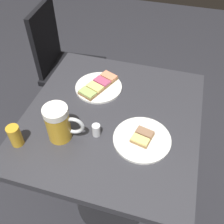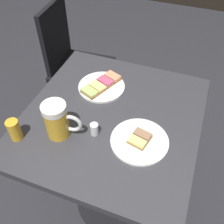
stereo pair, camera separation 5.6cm
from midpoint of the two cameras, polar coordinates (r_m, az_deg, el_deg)
The scene contains 8 objects.
ground_plane at distance 1.72m, azimuth -0.98°, elevation -18.76°, with size 6.00×6.00×0.00m, color #28282D.
cafe_table at distance 1.20m, azimuth -1.34°, elevation -6.44°, with size 0.72×0.76×0.78m.
plate_near at distance 1.19m, azimuth -4.35°, elevation 5.67°, with size 0.21×0.21×0.03m.
plate_far at distance 0.98m, azimuth 5.06°, elevation -6.00°, with size 0.22×0.22×0.03m.
beer_mug at distance 0.96m, azimuth -13.34°, elevation -2.52°, with size 0.14×0.09×0.15m.
beer_glass_small at distance 1.01m, azimuth -22.21°, elevation -4.95°, with size 0.05×0.05×0.09m, color gold.
salt_shaker at distance 0.98m, azimuth -5.16°, elevation -4.07°, with size 0.03×0.03×0.05m, color silver.
cafe_chair at distance 1.85m, azimuth -11.56°, elevation 10.79°, with size 0.40×0.40×0.90m.
Camera 1 is at (0.20, -0.70, 1.56)m, focal length 41.15 mm.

